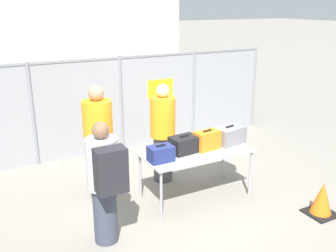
% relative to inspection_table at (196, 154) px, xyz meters
% --- Properties ---
extents(ground_plane, '(120.00, 120.00, 0.00)m').
position_rel_inspection_table_xyz_m(ground_plane, '(-0.26, 0.07, -0.73)').
color(ground_plane, gray).
extents(fence_section, '(7.08, 0.07, 1.97)m').
position_rel_inspection_table_xyz_m(fence_section, '(-0.25, 2.53, 0.30)').
color(fence_section, gray).
rests_on(fence_section, ground_plane).
extents(inspection_table, '(1.72, 0.84, 0.79)m').
position_rel_inspection_table_xyz_m(inspection_table, '(0.00, 0.00, 0.00)').
color(inspection_table, '#B2B2AD').
rests_on(inspection_table, ground_plane).
extents(suitcase_navy, '(0.36, 0.25, 0.25)m').
position_rel_inspection_table_xyz_m(suitcase_navy, '(-0.66, -0.09, 0.17)').
color(suitcase_navy, navy).
rests_on(suitcase_navy, inspection_table).
extents(suitcase_black, '(0.45, 0.33, 0.27)m').
position_rel_inspection_table_xyz_m(suitcase_black, '(-0.20, 0.04, 0.19)').
color(suitcase_black, black).
rests_on(suitcase_black, inspection_table).
extents(suitcase_orange, '(0.42, 0.27, 0.32)m').
position_rel_inspection_table_xyz_m(suitcase_orange, '(0.18, -0.01, 0.21)').
color(suitcase_orange, orange).
rests_on(suitcase_orange, inspection_table).
extents(suitcase_grey, '(0.54, 0.40, 0.30)m').
position_rel_inspection_table_xyz_m(suitcase_grey, '(0.65, 0.04, 0.20)').
color(suitcase_grey, slate).
rests_on(suitcase_grey, inspection_table).
extents(traveler_hooded, '(0.40, 0.62, 1.63)m').
position_rel_inspection_table_xyz_m(traveler_hooded, '(-1.65, -0.51, 0.16)').
color(traveler_hooded, '#383D4C').
rests_on(traveler_hooded, ground_plane).
extents(security_worker_near, '(0.42, 0.42, 1.71)m').
position_rel_inspection_table_xyz_m(security_worker_near, '(-0.18, 0.79, 0.15)').
color(security_worker_near, '#4C4C51').
rests_on(security_worker_near, ground_plane).
extents(security_worker_far, '(0.45, 0.45, 1.82)m').
position_rel_inspection_table_xyz_m(security_worker_far, '(-1.32, 0.72, 0.21)').
color(security_worker_far, '#4C4C51').
rests_on(security_worker_far, ground_plane).
extents(utility_trailer, '(4.09, 2.28, 0.62)m').
position_rel_inspection_table_xyz_m(utility_trailer, '(1.92, 4.06, -0.36)').
color(utility_trailer, '#B2B2B7').
rests_on(utility_trailer, ground_plane).
extents(distant_hangar, '(13.38, 11.35, 5.10)m').
position_rel_inspection_table_xyz_m(distant_hangar, '(2.59, 22.64, 1.82)').
color(distant_hangar, beige).
rests_on(distant_hangar, ground_plane).
extents(traffic_cone, '(0.41, 0.41, 0.51)m').
position_rel_inspection_table_xyz_m(traffic_cone, '(1.35, -1.32, -0.50)').
color(traffic_cone, black).
rests_on(traffic_cone, ground_plane).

